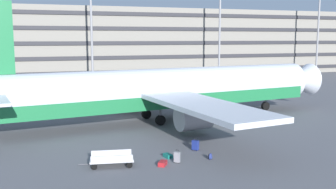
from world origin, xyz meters
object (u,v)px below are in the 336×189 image
suitcase_navy (168,156)px  backpack_purple (210,157)px  suitcase_silver (163,163)px  baggage_cart (112,159)px  suitcase_orange (195,145)px  airliner (161,90)px  suitcase_laid_flat (177,157)px

suitcase_navy → backpack_purple: size_ratio=1.58×
suitcase_navy → suitcase_silver: bearing=-119.4°
suitcase_silver → baggage_cart: baggage_cart is taller
suitcase_orange → baggage_cart: 6.26m
suitcase_silver → baggage_cart: size_ratio=0.24×
airliner → suitcase_navy: (-3.02, -10.94, -2.77)m
suitcase_laid_flat → suitcase_silver: bearing=-168.7°
airliner → suitcase_laid_flat: size_ratio=45.76×
baggage_cart → backpack_purple: bearing=-7.0°
airliner → suitcase_navy: airliner is taller
suitcase_laid_flat → baggage_cart: (-3.95, 0.72, 0.05)m
suitcase_laid_flat → baggage_cart: 4.02m
suitcase_navy → airliner: bearing=74.6°
suitcase_navy → backpack_purple: 2.76m
suitcase_silver → suitcase_laid_flat: size_ratio=0.98×
suitcase_navy → suitcase_laid_flat: bearing=-81.3°
suitcase_orange → suitcase_laid_flat: (-2.14, -2.19, -0.00)m
airliner → suitcase_orange: bearing=-94.0°
backpack_purple → baggage_cart: bearing=173.0°
airliner → backpack_purple: (-0.57, -12.20, -2.69)m
suitcase_silver → suitcase_laid_flat: (1.00, 0.20, 0.24)m
suitcase_navy → baggage_cart: size_ratio=0.22×
suitcase_orange → suitcase_laid_flat: bearing=-134.3°
suitcase_navy → backpack_purple: bearing=-27.4°
baggage_cart → suitcase_orange: bearing=13.6°
suitcase_silver → backpack_purple: bearing=2.8°
backpack_purple → suitcase_laid_flat: bearing=179.1°
suitcase_navy → baggage_cart: (-3.76, -0.51, 0.30)m
airliner → suitcase_silver: size_ratio=46.63×
suitcase_laid_flat → suitcase_orange: bearing=45.7°
baggage_cart → suitcase_navy: bearing=7.7°
suitcase_navy → backpack_purple: backpack_purple is taller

